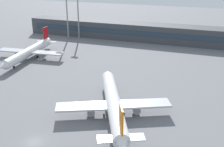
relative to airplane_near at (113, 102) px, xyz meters
The scene contains 6 objects.
ground_plane 24.58m from the airplane_near, 121.02° to the left, with size 400.00×400.00×0.00m, color slate.
terminal_building 82.07m from the airplane_near, 98.80° to the left, with size 130.40×12.13×9.00m.
airplane_near is the anchor object (origin of this frame).
airplane_mid 59.60m from the airplane_near, 147.06° to the left, with size 30.14×43.03×10.63m.
floodlight_tower_west 88.20m from the airplane_near, 126.09° to the left, with size 3.20×0.80×30.47m.
floodlight_tower_east 86.79m from the airplane_near, 122.23° to the left, with size 3.20×0.80×25.12m.
Camera 1 is at (35.31, -45.18, 38.26)m, focal length 44.83 mm.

